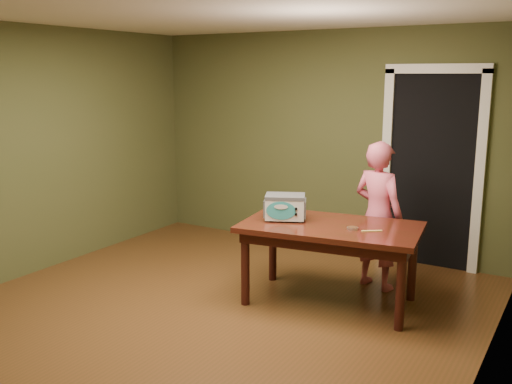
# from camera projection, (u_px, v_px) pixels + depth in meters

# --- Properties ---
(floor) EXTENTS (5.00, 5.00, 0.00)m
(floor) POSITION_uv_depth(u_px,v_px,m) (200.00, 319.00, 4.97)
(floor) COLOR #583119
(floor) RESTS_ON ground
(room_shell) EXTENTS (4.52, 5.02, 2.61)m
(room_shell) POSITION_uv_depth(u_px,v_px,m) (196.00, 123.00, 4.63)
(room_shell) COLOR #474A27
(room_shell) RESTS_ON ground
(doorway) EXTENTS (1.10, 0.66, 2.25)m
(doorway) POSITION_uv_depth(u_px,v_px,m) (438.00, 168.00, 6.44)
(doorway) COLOR black
(doorway) RESTS_ON ground
(dining_table) EXTENTS (1.71, 1.12, 0.75)m
(dining_table) POSITION_uv_depth(u_px,v_px,m) (331.00, 235.00, 5.21)
(dining_table) COLOR #3B1A0D
(dining_table) RESTS_ON floor
(toy_oven) EXTENTS (0.45, 0.39, 0.24)m
(toy_oven) POSITION_uv_depth(u_px,v_px,m) (285.00, 206.00, 5.34)
(toy_oven) COLOR #4C4F54
(toy_oven) RESTS_ON dining_table
(baking_pan) EXTENTS (0.10, 0.10, 0.02)m
(baking_pan) POSITION_uv_depth(u_px,v_px,m) (353.00, 228.00, 5.02)
(baking_pan) COLOR silver
(baking_pan) RESTS_ON dining_table
(spatula) EXTENTS (0.16, 0.13, 0.01)m
(spatula) POSITION_uv_depth(u_px,v_px,m) (372.00, 231.00, 4.97)
(spatula) COLOR #EDCE67
(spatula) RESTS_ON dining_table
(child) EXTENTS (0.61, 0.48, 1.47)m
(child) POSITION_uv_depth(u_px,v_px,m) (378.00, 215.00, 5.59)
(child) COLOR #D85973
(child) RESTS_ON floor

